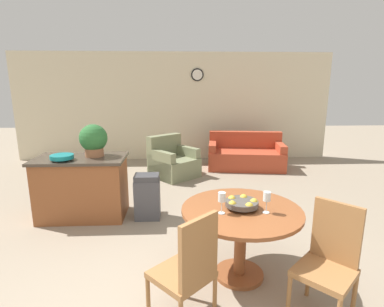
% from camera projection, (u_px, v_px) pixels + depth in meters
% --- Properties ---
extents(wall_back, '(8.00, 0.09, 2.70)m').
position_uv_depth(wall_back, '(174.00, 107.00, 7.64)').
color(wall_back, beige).
rests_on(wall_back, ground_plane).
extents(dining_table, '(1.17, 1.17, 0.73)m').
position_uv_depth(dining_table, '(241.00, 224.00, 2.93)').
color(dining_table, brown).
rests_on(dining_table, ground_plane).
extents(dining_chair_near_left, '(0.59, 0.59, 0.97)m').
position_uv_depth(dining_chair_near_left, '(188.00, 268.00, 2.31)').
color(dining_chair_near_left, '#9E6B3D').
rests_on(dining_chair_near_left, ground_plane).
extents(dining_chair_near_right, '(0.59, 0.59, 0.97)m').
position_uv_depth(dining_chair_near_right, '(329.00, 258.00, 2.44)').
color(dining_chair_near_right, '#9E6B3D').
rests_on(dining_chair_near_right, ground_plane).
extents(fruit_bowl, '(0.32, 0.32, 0.10)m').
position_uv_depth(fruit_bowl, '(242.00, 203.00, 2.88)').
color(fruit_bowl, '#4C4742').
rests_on(fruit_bowl, dining_table).
extents(wine_glass_left, '(0.07, 0.07, 0.21)m').
position_uv_depth(wine_glass_left, '(222.00, 198.00, 2.75)').
color(wine_glass_left, silver).
rests_on(wine_glass_left, dining_table).
extents(wine_glass_right, '(0.07, 0.07, 0.21)m').
position_uv_depth(wine_glass_right, '(267.00, 197.00, 2.76)').
color(wine_glass_right, silver).
rests_on(wine_glass_right, dining_table).
extents(kitchen_island, '(1.26, 0.71, 0.90)m').
position_uv_depth(kitchen_island, '(83.00, 187.00, 4.33)').
color(kitchen_island, brown).
rests_on(kitchen_island, ground_plane).
extents(teal_bowl, '(0.31, 0.31, 0.08)m').
position_uv_depth(teal_bowl, '(62.00, 157.00, 4.05)').
color(teal_bowl, '#147A7F').
rests_on(teal_bowl, kitchen_island).
extents(potted_plant, '(0.39, 0.39, 0.46)m').
position_uv_depth(potted_plant, '(93.00, 140.00, 4.26)').
color(potted_plant, '#A36642').
rests_on(potted_plant, kitchen_island).
extents(trash_bin, '(0.36, 0.28, 0.66)m').
position_uv_depth(trash_bin, '(147.00, 197.00, 4.31)').
color(trash_bin, '#47474C').
rests_on(trash_bin, ground_plane).
extents(couch, '(1.81, 1.09, 0.81)m').
position_uv_depth(couch, '(246.00, 156.00, 6.98)').
color(couch, '#B24228').
rests_on(couch, ground_plane).
extents(armchair, '(1.16, 1.16, 0.85)m').
position_uv_depth(armchair, '(173.00, 163.00, 6.33)').
color(armchair, '#7A7F5B').
rests_on(armchair, ground_plane).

